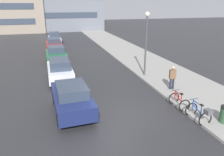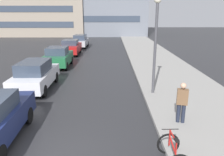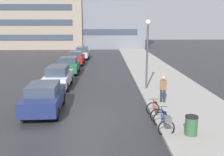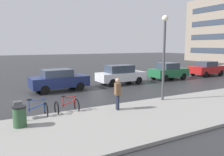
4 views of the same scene
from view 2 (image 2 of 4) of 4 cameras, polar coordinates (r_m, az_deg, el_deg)
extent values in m
cube|color=gray|center=(16.36, 14.40, 1.32)|extent=(4.80, 60.00, 0.14)
torus|color=black|center=(7.15, 14.54, -16.33)|extent=(0.71, 0.08, 0.70)
cube|color=red|center=(6.47, 16.41, -17.52)|extent=(0.04, 0.04, 0.53)
cube|color=red|center=(6.96, 14.87, -14.84)|extent=(0.04, 0.04, 0.52)
cube|color=red|center=(6.60, 15.76, -14.50)|extent=(0.05, 0.61, 0.04)
cube|color=red|center=(6.72, 15.64, -16.62)|extent=(0.06, 0.69, 0.25)
ellipsoid|color=black|center=(6.32, 16.63, -15.30)|extent=(0.15, 0.26, 0.07)
cylinder|color=black|center=(6.82, 15.04, -12.81)|extent=(0.50, 0.04, 0.03)
cylinder|color=black|center=(9.33, -21.03, -9.11)|extent=(0.25, 0.65, 0.64)
cube|color=silver|center=(13.23, -19.15, 0.13)|extent=(1.81, 4.27, 0.70)
cube|color=#2D3847|center=(12.92, -19.65, 2.76)|extent=(1.47, 2.31, 0.63)
cylinder|color=black|center=(14.77, -20.33, 0.22)|extent=(0.23, 0.64, 0.64)
cylinder|color=black|center=(14.33, -14.49, 0.25)|extent=(0.23, 0.64, 0.64)
cylinder|color=black|center=(12.44, -24.23, -3.13)|extent=(0.23, 0.64, 0.64)
cylinder|color=black|center=(11.91, -17.37, -3.24)|extent=(0.23, 0.64, 0.64)
cube|color=#1E6038|center=(18.35, -13.80, 4.96)|extent=(1.96, 3.85, 0.75)
cube|color=#2D3847|center=(18.09, -14.04, 6.92)|extent=(1.58, 1.80, 0.57)
cylinder|color=black|center=(19.74, -15.39, 4.51)|extent=(0.23, 0.64, 0.64)
cylinder|color=black|center=(19.40, -10.56, 4.62)|extent=(0.23, 0.64, 0.64)
cylinder|color=black|center=(17.51, -17.22, 2.92)|extent=(0.23, 0.64, 0.64)
cylinder|color=black|center=(17.12, -11.80, 3.01)|extent=(0.23, 0.64, 0.64)
cube|color=#AD1919|center=(23.81, -10.62, 7.67)|extent=(1.89, 4.16, 0.76)
cube|color=#2D3847|center=(23.57, -10.77, 9.15)|extent=(1.53, 1.88, 0.53)
cylinder|color=black|center=(25.26, -11.94, 7.21)|extent=(0.23, 0.64, 0.64)
cylinder|color=black|center=(25.00, -8.24, 7.30)|extent=(0.23, 0.64, 0.64)
cylinder|color=black|center=(22.79, -13.14, 6.18)|extent=(0.23, 0.64, 0.64)
cylinder|color=black|center=(22.49, -9.05, 6.28)|extent=(0.23, 0.64, 0.64)
cube|color=#B2B5BA|center=(29.09, -8.14, 9.23)|extent=(1.77, 4.41, 0.68)
cube|color=#2D3847|center=(28.85, -8.25, 10.49)|extent=(1.44, 2.36, 0.65)
cylinder|color=black|center=(30.59, -9.18, 8.88)|extent=(0.23, 0.64, 0.64)
cylinder|color=black|center=(30.37, -6.30, 8.94)|extent=(0.23, 0.64, 0.64)
cylinder|color=black|center=(27.93, -10.10, 8.15)|extent=(0.23, 0.64, 0.64)
cylinder|color=black|center=(27.69, -6.95, 8.21)|extent=(0.23, 0.64, 0.64)
cylinder|color=#1E2333|center=(8.87, 16.98, -9.13)|extent=(0.14, 0.14, 0.89)
cylinder|color=#1E2333|center=(8.89, 18.15, -9.20)|extent=(0.14, 0.14, 0.89)
cube|color=brown|center=(8.60, 17.99, -4.69)|extent=(0.45, 0.33, 0.59)
sphere|color=tan|center=(8.46, 18.24, -1.93)|extent=(0.22, 0.22, 0.22)
cylinder|color=#424247|center=(11.32, 11.22, 6.80)|extent=(0.14, 0.14, 4.69)
cube|color=#333D4C|center=(41.82, -2.77, 15.16)|extent=(14.36, 0.06, 1.10)
cube|color=gray|center=(48.31, -19.14, 18.22)|extent=(19.55, 8.98, 13.00)
cube|color=#333D4C|center=(44.01, -20.55, 12.92)|extent=(16.03, 0.06, 1.10)
cube|color=#333D4C|center=(43.98, -20.92, 16.52)|extent=(16.03, 0.06, 1.10)
camera|label=1|loc=(6.73, -132.33, 1.29)|focal=35.00mm
camera|label=3|loc=(6.61, -173.95, -11.97)|focal=40.00mm
camera|label=4|loc=(12.07, 78.12, -0.70)|focal=35.00mm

